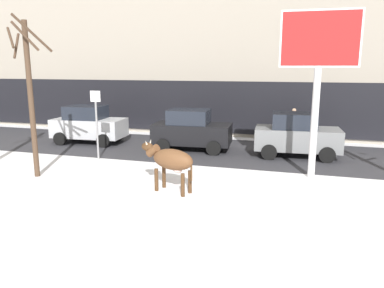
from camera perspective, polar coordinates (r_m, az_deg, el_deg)
ground_plane at (r=9.99m, az=-6.28°, el=-10.51°), size 120.00×120.00×0.00m
road_strip at (r=17.09m, az=3.82°, el=-1.00°), size 60.00×5.60×0.01m
building_facade at (r=23.31m, az=7.84°, el=18.34°), size 44.00×6.10×13.00m
cow_brown at (r=11.33m, az=-3.25°, el=-2.47°), size 1.93×0.96×1.54m
billboard at (r=13.12m, az=18.89°, el=13.51°), size 2.53×0.33×5.56m
car_silver_hatchback at (r=19.35m, az=-15.52°, el=2.88°), size 3.61×2.12×1.86m
car_black_hatchback at (r=17.04m, az=-0.08°, el=2.15°), size 3.61×2.12×1.86m
car_grey_hatchback at (r=16.40m, az=15.68°, el=1.33°), size 3.61×2.12×1.86m
pedestrian_near_billboard at (r=19.41m, az=15.22°, el=2.78°), size 0.36×0.24×1.73m
bare_tree_right_lot at (r=13.70m, az=-23.56°, el=7.35°), size 1.52×1.12×5.36m
street_sign at (r=15.68m, az=-14.39°, el=3.68°), size 0.44×0.08×2.82m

